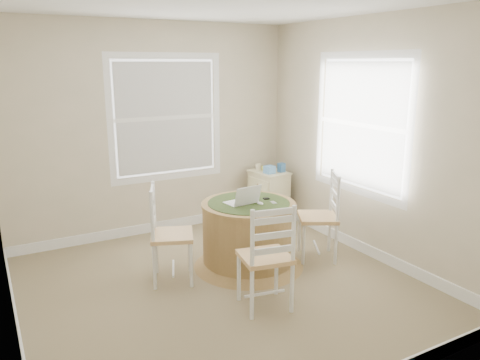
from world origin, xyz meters
TOP-DOWN VIEW (x-y plane):
  - room at (0.17, 0.16)m, footprint 3.64×3.64m
  - round_table at (0.47, 0.30)m, footprint 1.16×1.16m
  - chair_left at (-0.35, 0.38)m, footprint 0.53×0.54m
  - chair_near at (0.17, -0.51)m, footprint 0.49×0.47m
  - chair_right at (1.24, 0.12)m, footprint 0.55×0.56m
  - laptop at (0.40, 0.31)m, footprint 0.33×0.30m
  - mouse at (0.55, 0.20)m, footprint 0.07×0.10m
  - phone at (0.69, 0.17)m, footprint 0.06×0.10m
  - keys at (0.70, 0.31)m, footprint 0.07×0.06m
  - corner_chest at (1.46, 1.46)m, footprint 0.45×0.56m
  - tissue_box at (1.41, 1.37)m, footprint 0.13×0.13m
  - box_yellow at (1.49, 1.52)m, footprint 0.16×0.12m
  - box_blue at (1.58, 1.36)m, footprint 0.09×0.09m
  - cup_cream at (1.38, 1.58)m, footprint 0.07×0.07m

SIDE VIEW (x-z plane):
  - corner_chest at x=1.46m, z-range 0.00..0.69m
  - round_table at x=0.47m, z-range 0.03..0.74m
  - chair_left at x=-0.35m, z-range 0.00..0.95m
  - chair_near at x=0.17m, z-range 0.00..0.95m
  - chair_right at x=1.24m, z-range 0.00..0.95m
  - phone at x=0.69m, z-range 0.69..0.71m
  - keys at x=0.70m, z-range 0.69..0.72m
  - mouse at x=0.55m, z-range 0.69..0.72m
  - box_yellow at x=1.49m, z-range 0.69..0.75m
  - laptop at x=0.40m, z-range 0.62..0.84m
  - cup_cream at x=1.38m, z-range 0.69..0.78m
  - tissue_box at x=1.41m, z-range 0.69..0.79m
  - box_blue at x=1.58m, z-range 0.69..0.81m
  - room at x=0.17m, z-range -0.02..2.62m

